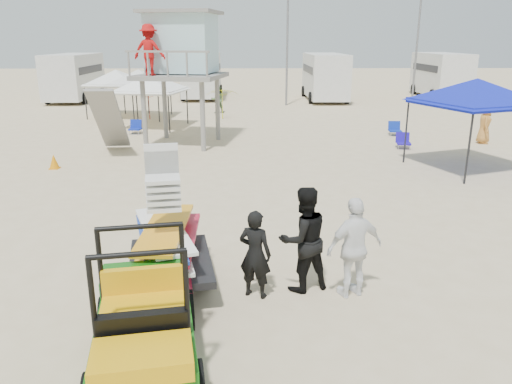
{
  "coord_description": "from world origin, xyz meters",
  "views": [
    {
      "loc": [
        0.31,
        -6.76,
        4.32
      ],
      "look_at": [
        0.5,
        3.0,
        1.3
      ],
      "focal_mm": 35.0,
      "sensor_mm": 36.0,
      "label": 1
    }
  ],
  "objects_px": {
    "utility_cart": "(142,313)",
    "surf_trailer": "(168,240)",
    "man_left": "(255,254)",
    "lifeguard_tower": "(178,48)",
    "canopy_blue": "(477,83)"
  },
  "relations": [
    {
      "from": "utility_cart",
      "to": "surf_trailer",
      "type": "height_order",
      "value": "surf_trailer"
    },
    {
      "from": "utility_cart",
      "to": "man_left",
      "type": "distance_m",
      "value": 2.54
    },
    {
      "from": "utility_cart",
      "to": "surf_trailer",
      "type": "xyz_separation_m",
      "value": [
        0.0,
        2.33,
        0.06
      ]
    },
    {
      "from": "utility_cart",
      "to": "man_left",
      "type": "bearing_deg",
      "value": 53.22
    },
    {
      "from": "utility_cart",
      "to": "lifeguard_tower",
      "type": "height_order",
      "value": "lifeguard_tower"
    },
    {
      "from": "utility_cart",
      "to": "surf_trailer",
      "type": "bearing_deg",
      "value": 89.9
    },
    {
      "from": "man_left",
      "to": "surf_trailer",
      "type": "bearing_deg",
      "value": 10.91
    },
    {
      "from": "man_left",
      "to": "canopy_blue",
      "type": "xyz_separation_m",
      "value": [
        7.49,
        8.8,
        2.12
      ]
    },
    {
      "from": "utility_cart",
      "to": "man_left",
      "type": "height_order",
      "value": "utility_cart"
    },
    {
      "from": "surf_trailer",
      "to": "man_left",
      "type": "xyz_separation_m",
      "value": [
        1.52,
        -0.3,
        -0.15
      ]
    },
    {
      "from": "surf_trailer",
      "to": "man_left",
      "type": "distance_m",
      "value": 1.55
    },
    {
      "from": "canopy_blue",
      "to": "surf_trailer",
      "type": "bearing_deg",
      "value": -136.66
    },
    {
      "from": "man_left",
      "to": "canopy_blue",
      "type": "height_order",
      "value": "canopy_blue"
    },
    {
      "from": "surf_trailer",
      "to": "man_left",
      "type": "relative_size",
      "value": 1.73
    },
    {
      "from": "surf_trailer",
      "to": "man_left",
      "type": "height_order",
      "value": "surf_trailer"
    }
  ]
}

